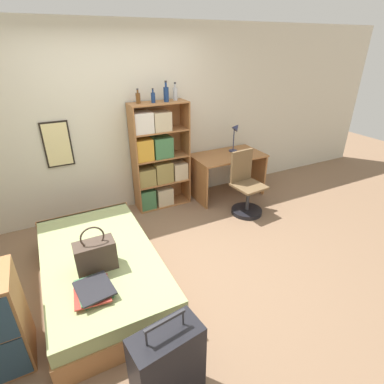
% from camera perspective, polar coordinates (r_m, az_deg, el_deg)
% --- Properties ---
extents(ground_plane, '(14.00, 14.00, 0.00)m').
position_cam_1_polar(ground_plane, '(3.60, -5.81, -13.63)').
color(ground_plane, '#84664C').
extents(wall_back, '(10.00, 0.09, 2.60)m').
position_cam_1_polar(wall_back, '(4.40, -14.47, 12.41)').
color(wall_back, beige).
rests_on(wall_back, ground_plane).
extents(bed, '(1.12, 1.95, 0.39)m').
position_cam_1_polar(bed, '(3.38, -16.94, -13.77)').
color(bed, '#A36B3D').
rests_on(bed, ground_plane).
extents(handbag, '(0.37, 0.19, 0.47)m').
position_cam_1_polar(handbag, '(3.00, -17.91, -11.35)').
color(handbag, '#47382D').
rests_on(handbag, bed).
extents(book_stack_on_bed, '(0.35, 0.38, 0.07)m').
position_cam_1_polar(book_stack_on_bed, '(2.82, -18.36, -17.36)').
color(book_stack_on_bed, '#427A4C').
rests_on(book_stack_on_bed, bed).
extents(suitcase, '(0.50, 0.30, 0.82)m').
position_cam_1_polar(suitcase, '(2.35, -4.64, -30.57)').
color(suitcase, black).
rests_on(suitcase, ground_plane).
extents(bookcase, '(0.83, 0.33, 1.58)m').
position_cam_1_polar(bookcase, '(4.50, -6.68, 6.03)').
color(bookcase, '#A36B3D').
rests_on(bookcase, ground_plane).
extents(bottle_green, '(0.06, 0.06, 0.19)m').
position_cam_1_polar(bottle_green, '(4.24, -10.25, 17.26)').
color(bottle_green, brown).
rests_on(bottle_green, bookcase).
extents(bottle_brown, '(0.06, 0.06, 0.19)m').
position_cam_1_polar(bottle_brown, '(4.25, -7.42, 17.46)').
color(bottle_brown, navy).
rests_on(bottle_brown, bookcase).
extents(bottle_clear, '(0.07, 0.07, 0.27)m').
position_cam_1_polar(bottle_clear, '(4.31, -4.95, 18.14)').
color(bottle_clear, navy).
rests_on(bottle_clear, bookcase).
extents(bottle_blue, '(0.06, 0.06, 0.24)m').
position_cam_1_polar(bottle_blue, '(4.41, -3.22, 18.23)').
color(bottle_blue, '#B7BCC1').
rests_on(bottle_blue, bookcase).
extents(desk, '(1.14, 0.66, 0.71)m').
position_cam_1_polar(desk, '(4.95, 6.76, 4.74)').
color(desk, '#A36B3D').
rests_on(desk, ground_plane).
extents(desk_lamp, '(0.18, 0.13, 0.48)m').
position_cam_1_polar(desk_lamp, '(4.97, 8.33, 11.27)').
color(desk_lamp, navy).
rests_on(desk_lamp, desk).
extents(desk_chair, '(0.46, 0.46, 0.94)m').
position_cam_1_polar(desk_chair, '(4.52, 10.19, -0.29)').
color(desk_chair, black).
rests_on(desk_chair, ground_plane).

